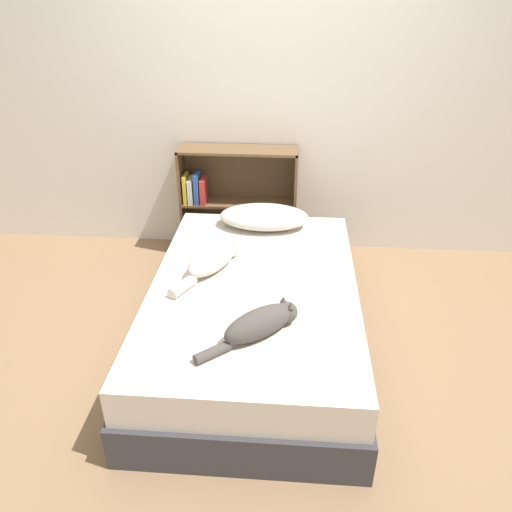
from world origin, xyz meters
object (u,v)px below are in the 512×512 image
at_px(cat_dark, 261,323).
at_px(bookshelf, 235,198).
at_px(pillow, 264,217).
at_px(cat_light, 214,258).
at_px(bed, 254,315).

distance_m(cat_dark, bookshelf, 1.77).
height_order(pillow, bookshelf, bookshelf).
distance_m(cat_light, bookshelf, 1.11).
xyz_separation_m(bed, cat_dark, (0.07, -0.48, 0.31)).
xyz_separation_m(pillow, cat_dark, (0.06, -1.23, -0.00)).
relative_size(cat_dark, bookshelf, 0.54).
height_order(bed, pillow, pillow).
distance_m(bed, cat_dark, 0.57).
xyz_separation_m(cat_light, cat_dark, (0.33, -0.63, -0.00)).
distance_m(pillow, bookshelf, 0.58).
height_order(cat_light, bookshelf, bookshelf).
bearing_deg(bed, cat_dark, -81.10).
distance_m(pillow, cat_dark, 1.24).
bearing_deg(bookshelf, pillow, -61.72).
bearing_deg(pillow, cat_light, -114.01).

